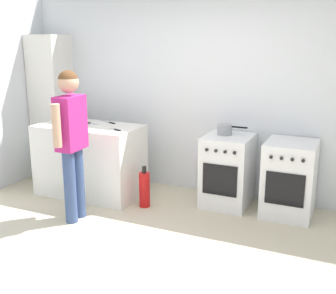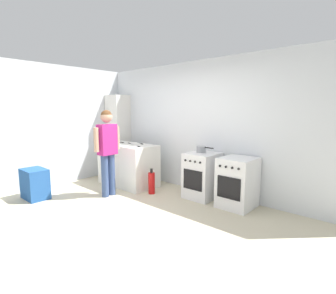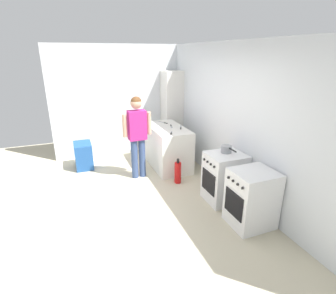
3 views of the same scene
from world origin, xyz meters
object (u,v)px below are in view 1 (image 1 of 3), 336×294
object	(u,v)px
knife_paring	(116,130)
fire_extinguisher	(144,189)
larder_cabinet	(52,107)
knife_chef	(65,122)
knife_utility	(91,123)
knife_carving	(108,122)
oven_left	(228,170)
oven_right	(289,179)
pot	(225,130)
person	(71,133)

from	to	relation	value
knife_paring	fire_extinguisher	size ratio (longest dim) A/B	0.40
larder_cabinet	knife_paring	bearing A→B (deg)	-22.13
knife_chef	larder_cabinet	world-z (taller)	larder_cabinet
fire_extinguisher	knife_utility	bearing A→B (deg)	166.93
fire_extinguisher	knife_carving	bearing A→B (deg)	152.96
oven_left	oven_right	world-z (taller)	same
oven_left	oven_right	size ratio (longest dim) A/B	1.00
knife_paring	oven_left	bearing A→B (deg)	20.66
pot	knife_utility	xyz separation A→B (m)	(-1.67, -0.32, -0.01)
knife_chef	pot	bearing A→B (deg)	10.18
knife_chef	knife_paring	bearing A→B (deg)	-9.21
knife_carving	knife_paring	world-z (taller)	same
oven_right	knife_paring	xyz separation A→B (m)	(-1.96, -0.47, 0.48)
knife_carving	person	distance (m)	1.02
person	fire_extinguisher	size ratio (longest dim) A/B	3.28
knife_chef	person	size ratio (longest dim) A/B	0.18
pot	knife_utility	distance (m)	1.70
oven_right	larder_cabinet	bearing A→B (deg)	178.27
knife_paring	larder_cabinet	xyz separation A→B (m)	(-1.41, 0.57, 0.09)
knife_carving	pot	bearing A→B (deg)	5.73
knife_carving	fire_extinguisher	distance (m)	1.05
knife_utility	fire_extinguisher	size ratio (longest dim) A/B	0.50
person	larder_cabinet	size ratio (longest dim) A/B	0.82
knife_utility	knife_paring	bearing A→B (deg)	-21.52
knife_chef	person	distance (m)	1.06
oven_right	person	bearing A→B (deg)	-152.18
pot	larder_cabinet	size ratio (longest dim) A/B	0.18
oven_left	person	distance (m)	1.87
knife_carving	knife_paring	bearing A→B (deg)	-46.56
oven_left	knife_paring	xyz separation A→B (m)	(-1.24, -0.47, 0.48)
pot	knife_paring	size ratio (longest dim) A/B	1.78
oven_right	fire_extinguisher	xyz separation A→B (m)	(-1.59, -0.48, -0.21)
oven_right	person	xyz separation A→B (m)	(-2.12, -1.12, 0.56)
oven_right	knife_carving	world-z (taller)	knife_carving
knife_carving	larder_cabinet	distance (m)	1.10
oven_left	pot	xyz separation A→B (m)	(-0.06, 0.04, 0.49)
knife_chef	oven_right	bearing A→B (deg)	6.67
knife_chef	knife_utility	world-z (taller)	same
oven_left	knife_utility	distance (m)	1.81
oven_right	knife_paring	size ratio (longest dim) A/B	4.27
knife_chef	fire_extinguisher	world-z (taller)	knife_chef
oven_right	knife_carving	bearing A→B (deg)	-177.12
knife_paring	larder_cabinet	bearing A→B (deg)	157.87
person	larder_cabinet	world-z (taller)	larder_cabinet
pot	knife_paring	xyz separation A→B (m)	(-1.19, -0.51, -0.01)
knife_carving	larder_cabinet	size ratio (longest dim) A/B	0.16
oven_left	person	size ratio (longest dim) A/B	0.52
oven_right	fire_extinguisher	size ratio (longest dim) A/B	1.70
oven_right	fire_extinguisher	bearing A→B (deg)	-163.26
knife_carving	knife_paring	xyz separation A→B (m)	(0.33, -0.35, 0.00)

